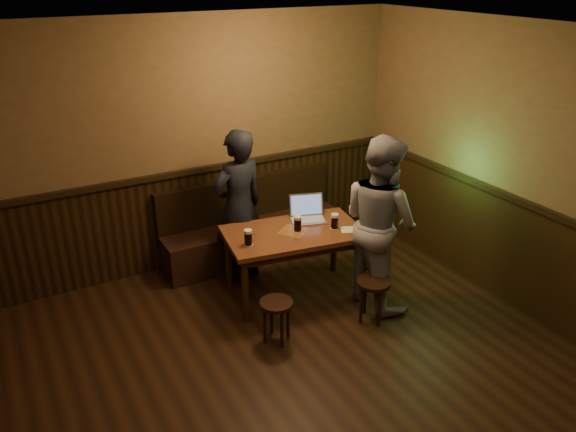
% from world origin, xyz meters
% --- Properties ---
extents(room, '(5.04, 6.04, 2.84)m').
position_xyz_m(room, '(0.00, 0.22, 1.20)').
color(room, black).
rests_on(room, ground).
extents(bench, '(2.20, 0.50, 0.95)m').
position_xyz_m(bench, '(0.58, 2.75, 0.31)').
color(bench, black).
rests_on(bench, ground).
extents(pub_table, '(1.50, 1.00, 0.75)m').
position_xyz_m(pub_table, '(0.58, 1.75, 0.65)').
color(pub_table, '#512617').
rests_on(pub_table, ground).
extents(stool_left, '(0.33, 0.33, 0.42)m').
position_xyz_m(stool_left, '(0.04, 1.12, 0.34)').
color(stool_left, black).
rests_on(stool_left, ground).
extents(stool_right, '(0.34, 0.34, 0.44)m').
position_xyz_m(stool_right, '(1.02, 0.96, 0.35)').
color(stool_right, black).
rests_on(stool_right, ground).
extents(pint_left, '(0.10, 0.10, 0.16)m').
position_xyz_m(pint_left, '(0.05, 1.70, 0.83)').
color(pint_left, maroon).
rests_on(pint_left, pub_table).
extents(pint_mid, '(0.10, 0.10, 0.16)m').
position_xyz_m(pint_mid, '(0.62, 1.74, 0.83)').
color(pint_mid, maroon).
rests_on(pint_mid, pub_table).
extents(pint_right, '(0.10, 0.10, 0.16)m').
position_xyz_m(pint_right, '(0.98, 1.61, 0.83)').
color(pint_right, maroon).
rests_on(pint_right, pub_table).
extents(laptop, '(0.44, 0.39, 0.26)m').
position_xyz_m(laptop, '(0.86, 1.94, 0.81)').
color(laptop, silver).
rests_on(laptop, pub_table).
extents(menu, '(0.26, 0.22, 0.00)m').
position_xyz_m(menu, '(1.12, 1.50, 0.75)').
color(menu, silver).
rests_on(menu, pub_table).
extents(person_suit, '(0.69, 0.52, 1.72)m').
position_xyz_m(person_suit, '(0.24, 2.35, 0.86)').
color(person_suit, black).
rests_on(person_suit, ground).
extents(person_grey, '(0.72, 0.90, 1.79)m').
position_xyz_m(person_grey, '(1.29, 1.25, 0.89)').
color(person_grey, gray).
rests_on(person_grey, ground).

